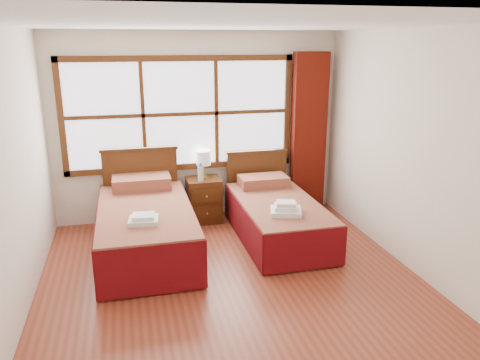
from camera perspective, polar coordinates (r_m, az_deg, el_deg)
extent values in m
plane|color=brown|center=(4.95, -0.50, -13.20)|extent=(4.50, 4.50, 0.00)
plane|color=white|center=(4.30, -0.59, 18.49)|extent=(4.50, 4.50, 0.00)
plane|color=silver|center=(6.61, -5.10, 6.42)|extent=(4.00, 0.00, 4.00)
plane|color=silver|center=(4.45, -26.47, -0.26)|extent=(0.00, 4.50, 4.50)
plane|color=silver|center=(5.27, 21.15, 2.76)|extent=(0.00, 4.50, 4.50)
cube|color=white|center=(6.51, -7.30, 7.99)|extent=(3.00, 0.02, 1.40)
cube|color=#492610|center=(6.64, -7.05, 1.64)|extent=(3.16, 0.06, 0.08)
cube|color=#492610|center=(6.43, -7.53, 14.50)|extent=(3.16, 0.06, 0.08)
cube|color=#492610|center=(6.50, -20.98, 7.02)|extent=(0.08, 0.06, 1.56)
cube|color=#492610|center=(6.84, 5.77, 8.45)|extent=(0.08, 0.06, 1.56)
cube|color=#492610|center=(6.45, -11.73, 7.71)|extent=(0.05, 0.05, 1.40)
cube|color=#492610|center=(6.57, -2.90, 8.17)|extent=(0.05, 0.05, 1.40)
cube|color=#492610|center=(6.49, -7.28, 7.97)|extent=(3.00, 0.05, 0.05)
cube|color=#5A1209|center=(6.92, 8.37, 5.68)|extent=(0.50, 0.16, 2.30)
cube|color=#43260E|center=(5.79, -11.28, -7.19)|extent=(0.96, 1.92, 0.31)
cube|color=#600F0D|center=(5.68, -11.45, -4.53)|extent=(1.08, 2.13, 0.26)
cube|color=#660A0F|center=(5.75, -16.74, -6.36)|extent=(0.03, 2.13, 0.53)
cube|color=#660A0F|center=(5.78, -6.01, -5.59)|extent=(0.03, 2.13, 0.53)
cube|color=#660A0F|center=(4.77, -10.67, -10.78)|extent=(1.08, 0.03, 0.53)
cube|color=#600F0D|center=(6.34, -11.92, -0.26)|extent=(0.75, 0.44, 0.17)
cube|color=#492610|center=(6.61, -11.94, -0.81)|extent=(1.00, 0.06, 1.05)
cube|color=#43260E|center=(6.47, -12.21, 3.69)|extent=(1.05, 0.08, 0.04)
cube|color=#43260E|center=(6.07, 4.64, -5.93)|extent=(0.85, 1.70, 0.28)
cube|color=#600F0D|center=(5.98, 4.69, -3.69)|extent=(0.95, 1.88, 0.23)
cube|color=#660A0F|center=(5.90, 0.26, -5.33)|extent=(0.03, 1.88, 0.47)
cube|color=#660A0F|center=(6.19, 8.86, -4.48)|extent=(0.03, 1.88, 0.47)
cube|color=#660A0F|center=(5.22, 7.94, -8.53)|extent=(0.95, 0.03, 0.47)
cube|color=#600F0D|center=(6.54, 2.84, -0.13)|extent=(0.66, 0.39, 0.15)
cube|color=#492610|center=(6.87, 2.04, -0.33)|extent=(0.88, 0.06, 0.92)
cube|color=#43260E|center=(6.75, 2.08, 3.49)|extent=(0.92, 0.08, 0.04)
cube|color=#492610|center=(6.62, -4.42, -2.40)|extent=(0.47, 0.41, 0.62)
cube|color=#43260E|center=(6.46, -4.06, -4.06)|extent=(0.41, 0.02, 0.19)
cube|color=#43260E|center=(6.37, -4.11, -1.97)|extent=(0.41, 0.02, 0.19)
sphere|color=#B08F3B|center=(6.44, -4.04, -4.12)|extent=(0.03, 0.03, 0.03)
sphere|color=#B08F3B|center=(6.36, -4.08, -2.02)|extent=(0.03, 0.03, 0.03)
cube|color=white|center=(5.17, -11.68, -4.84)|extent=(0.34, 0.31, 0.05)
cube|color=white|center=(5.15, -11.71, -4.36)|extent=(0.26, 0.23, 0.04)
cube|color=white|center=(5.53, 5.60, -3.84)|extent=(0.43, 0.40, 0.06)
cube|color=white|center=(5.51, 5.62, -3.33)|extent=(0.32, 0.30, 0.05)
cube|color=white|center=(5.50, 5.63, -2.87)|extent=(0.27, 0.24, 0.04)
cylinder|color=gold|center=(6.56, -4.41, 0.37)|extent=(0.12, 0.12, 0.02)
cylinder|color=gold|center=(6.53, -4.43, 1.16)|extent=(0.03, 0.03, 0.17)
cylinder|color=white|center=(6.49, -4.46, 2.71)|extent=(0.20, 0.20, 0.20)
cylinder|color=#BEE4F4|center=(6.39, -4.91, 0.75)|extent=(0.06, 0.06, 0.20)
cylinder|color=blue|center=(6.36, -4.93, 1.73)|extent=(0.03, 0.03, 0.03)
cylinder|color=#BEE4F4|center=(6.42, -4.80, 0.89)|extent=(0.06, 0.06, 0.21)
cylinder|color=blue|center=(6.39, -4.82, 1.95)|extent=(0.03, 0.03, 0.03)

